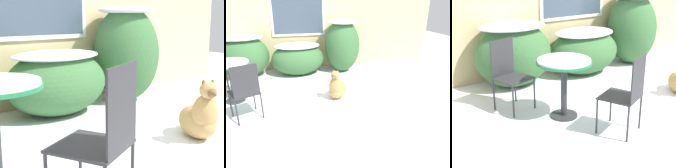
% 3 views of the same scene
% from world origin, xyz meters
% --- Properties ---
extents(ground_plane, '(16.00, 16.00, 0.00)m').
position_xyz_m(ground_plane, '(0.00, 0.00, 0.00)').
color(ground_plane, white).
extents(house_wall, '(8.00, 0.10, 2.70)m').
position_xyz_m(house_wall, '(0.01, 2.20, 1.38)').
color(house_wall, '#D1BC84').
rests_on(house_wall, ground_plane).
extents(shrub_middle, '(1.34, 0.97, 0.82)m').
position_xyz_m(shrub_middle, '(-0.03, 1.63, 0.44)').
color(shrub_middle, '#386638').
rests_on(shrub_middle, ground_plane).
extents(shrub_right, '(0.91, 1.01, 1.38)m').
position_xyz_m(shrub_right, '(1.17, 1.67, 0.73)').
color(shrub_right, '#386638').
rests_on(shrub_right, ground_plane).
extents(patio_chair_far_side, '(0.57, 0.57, 0.97)m').
position_xyz_m(patio_chair_far_side, '(-1.00, -0.50, 0.53)').
color(patio_chair_far_side, '#2D2D30').
rests_on(patio_chair_far_side, ground_plane).
extents(dog, '(0.56, 0.69, 0.64)m').
position_xyz_m(dog, '(0.62, -0.05, 0.22)').
color(dog, tan).
rests_on(dog, ground_plane).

